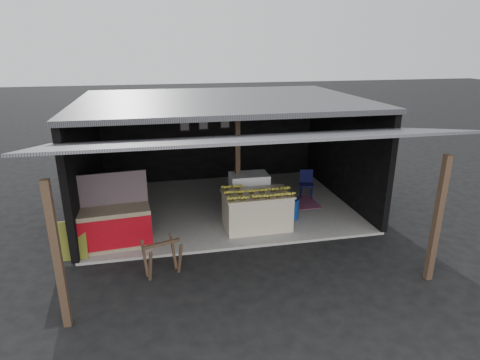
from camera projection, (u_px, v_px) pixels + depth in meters
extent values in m
plane|color=black|center=(242.00, 249.00, 8.93)|extent=(80.00, 80.00, 0.00)
cube|color=gray|center=(223.00, 206.00, 11.24)|extent=(7.00, 5.00, 0.06)
cube|color=black|center=(209.00, 135.00, 13.08)|extent=(7.00, 0.15, 2.90)
cube|color=black|center=(85.00, 163.00, 10.08)|extent=(0.15, 5.00, 2.90)
cube|color=black|center=(343.00, 148.00, 11.45)|extent=(0.15, 5.00, 2.90)
cube|color=#232326|center=(221.00, 101.00, 10.30)|extent=(7.20, 5.20, 0.12)
cube|color=#232326|center=(253.00, 139.00, 7.18)|extent=(7.40, 2.47, 0.48)
cube|color=#453022|center=(238.00, 161.00, 10.28)|extent=(0.12, 0.12, 2.85)
cube|color=#453022|center=(57.00, 257.00, 6.13)|extent=(0.12, 0.12, 2.50)
cube|color=#453022|center=(437.00, 220.00, 7.42)|extent=(0.12, 0.12, 2.50)
cube|color=silver|center=(257.00, 211.00, 9.74)|extent=(1.58, 0.97, 0.86)
cube|color=silver|center=(257.00, 194.00, 9.59)|extent=(1.64, 1.03, 0.04)
cube|color=white|center=(249.00, 194.00, 10.53)|extent=(1.00, 0.67, 1.10)
cube|color=navy|center=(252.00, 196.00, 10.20)|extent=(0.77, 0.03, 0.33)
cube|color=#B21414|center=(252.00, 210.00, 10.32)|extent=(0.49, 0.02, 0.11)
cube|color=#998466|center=(114.00, 228.00, 8.83)|extent=(1.63, 0.83, 0.89)
cube|color=#AF0B17|center=(113.00, 235.00, 8.50)|extent=(1.57, 0.17, 0.69)
cube|color=white|center=(113.00, 235.00, 8.49)|extent=(0.53, 0.06, 0.18)
cube|color=#1D1848|center=(112.00, 189.00, 8.84)|extent=(1.57, 0.20, 0.74)
cube|color=black|center=(72.00, 241.00, 8.29)|extent=(0.56, 0.16, 0.84)
cube|color=#453022|center=(150.00, 267.00, 7.53)|extent=(0.13, 0.28, 0.72)
cube|color=#453022|center=(180.00, 259.00, 7.80)|extent=(0.13, 0.28, 0.72)
cube|color=#453022|center=(145.00, 258.00, 7.82)|extent=(0.13, 0.28, 0.72)
cube|color=#453022|center=(173.00, 251.00, 8.10)|extent=(0.13, 0.28, 0.72)
cube|color=#453022|center=(161.00, 244.00, 7.71)|extent=(0.73, 0.28, 0.06)
cylinder|color=#0D3794|center=(292.00, 209.00, 10.31)|extent=(0.34, 0.34, 0.50)
cylinder|color=#0A0B3B|center=(301.00, 193.00, 11.58)|extent=(0.03, 0.03, 0.40)
cylinder|color=#0A0B3B|center=(312.00, 193.00, 11.57)|extent=(0.03, 0.03, 0.40)
cylinder|color=#0A0B3B|center=(300.00, 189.00, 11.86)|extent=(0.03, 0.03, 0.40)
cylinder|color=#0A0B3B|center=(311.00, 189.00, 11.85)|extent=(0.03, 0.03, 0.40)
cube|color=#0A0B3B|center=(306.00, 185.00, 11.65)|extent=(0.47, 0.47, 0.04)
cube|color=#0A0B3B|center=(306.00, 176.00, 11.75)|extent=(0.38, 0.14, 0.41)
cube|color=maroon|center=(291.00, 203.00, 11.33)|extent=(1.51, 1.01, 0.01)
cube|color=black|center=(185.00, 125.00, 12.70)|extent=(0.32, 0.03, 0.42)
cube|color=#4C4C59|center=(185.00, 125.00, 12.68)|extent=(0.26, 0.02, 0.34)
cube|color=black|center=(203.00, 123.00, 12.81)|extent=(0.32, 0.03, 0.42)
cube|color=#4C4C59|center=(203.00, 124.00, 12.79)|extent=(0.26, 0.02, 0.34)
cube|color=black|center=(225.00, 122.00, 12.94)|extent=(0.32, 0.03, 0.42)
cube|color=#4C4C59|center=(225.00, 122.00, 12.93)|extent=(0.26, 0.02, 0.34)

